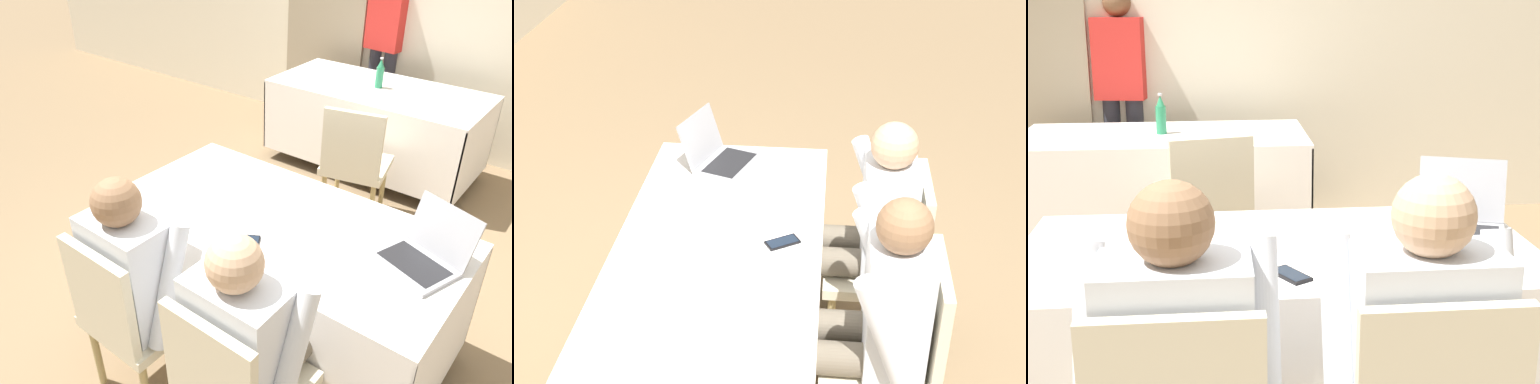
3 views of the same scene
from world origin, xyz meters
TOP-DOWN VIEW (x-y plane):
  - ground_plane at (0.00, 0.00)m, footprint 24.00×24.00m
  - wall_back at (0.00, 2.80)m, footprint 12.00×0.06m
  - conference_table_near at (0.00, 0.00)m, footprint 1.72×0.85m
  - conference_table_far at (-0.51, 2.05)m, footprint 1.72×0.85m
  - laptop at (0.66, 0.09)m, footprint 0.39×0.40m
  - cell_phone at (0.01, -0.26)m, footprint 0.13×0.15m
  - paper_beside_laptop at (0.06, -0.01)m, footprint 0.29×0.35m
  - paper_centre_table at (0.41, 0.02)m, footprint 0.27×0.34m
  - water_bottle at (-0.52, 2.05)m, footprint 0.06×0.06m
  - chair_near_left at (-0.30, -0.73)m, footprint 0.44×0.44m
  - chair_far_spare at (-0.25, 1.20)m, footprint 0.53×0.53m
  - person_checkered_shirt at (-0.30, -0.63)m, footprint 0.50×0.52m
  - person_white_shirt at (0.30, -0.63)m, footprint 0.50×0.52m
  - person_red_shirt at (-0.84, 2.77)m, footprint 0.36×0.24m

SIDE VIEW (x-z plane):
  - ground_plane at x=0.00m, z-range 0.00..0.00m
  - chair_near_left at x=-0.30m, z-range 0.04..0.94m
  - chair_far_spare at x=-0.25m, z-range 0.04..0.94m
  - conference_table_near at x=0.00m, z-range 0.19..0.93m
  - conference_table_far at x=-0.51m, z-range 0.19..0.93m
  - person_checkered_shirt at x=-0.30m, z-range 0.07..1.23m
  - person_white_shirt at x=0.30m, z-range 0.07..1.23m
  - paper_beside_laptop at x=0.06m, z-range 0.74..0.74m
  - paper_centre_table at x=0.41m, z-range 0.74..0.74m
  - cell_phone at x=0.01m, z-range 0.74..0.75m
  - laptop at x=0.66m, z-range 0.66..0.90m
  - water_bottle at x=-0.52m, z-range 0.72..0.97m
  - person_red_shirt at x=-0.84m, z-range 0.12..1.71m
  - wall_back at x=0.00m, z-range 0.00..2.70m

